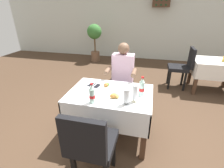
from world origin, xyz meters
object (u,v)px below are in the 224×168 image
Objects in this scene: background_dining_table at (214,69)px; potted_plant_corner at (95,37)px; beer_glass_middle at (135,94)px; napkin_cutlery_set at (94,85)px; seated_diner_far at (122,75)px; cola_bottle_primary at (92,94)px; main_dining_table at (110,103)px; plate_near_camera at (114,96)px; beer_glass_left at (126,97)px; background_table_tumbler at (224,59)px; chair_far_diner_seat at (121,81)px; background_chair_left at (183,66)px; cola_bottle_secondary at (142,87)px; wall_bottle_rack at (161,0)px; chair_near_camera_side at (91,144)px; plate_far_diner at (107,86)px.

background_dining_table is 0.72× the size of potted_plant_corner.
beer_glass_middle is 0.72m from napkin_cutlery_set.
seated_diner_far is 0.62m from napkin_cutlery_set.
cola_bottle_primary is at bearing -164.72° from beer_glass_middle.
main_dining_table is 4.49× the size of plate_near_camera.
beer_glass_left is 2.80m from background_table_tumbler.
chair_far_diner_seat is 3.86× the size of plate_near_camera.
seated_diner_far is 5.63× the size of beer_glass_middle.
beer_glass_left is 2.45m from background_chair_left.
background_dining_table is at bearing -25.16° from potted_plant_corner.
background_table_tumbler is at bearing 32.72° from seated_diner_far.
seated_diner_far is 1.35× the size of background_dining_table.
cola_bottle_secondary is 0.47× the size of wall_bottle_rack.
background_table_tumbler reaches higher than main_dining_table.
seated_diner_far is at bearing -144.65° from background_dining_table.
background_table_tumbler is at bearing -3.75° from background_chair_left.
wall_bottle_rack reaches higher than chair_near_camera_side.
main_dining_table is 0.89× the size of seated_diner_far.
potted_plant_corner is (-1.47, 4.36, 0.30)m from chair_near_camera_side.
beer_glass_left reaches higher than plate_near_camera.
wall_bottle_rack is (0.79, 4.53, 1.16)m from cola_bottle_primary.
wall_bottle_rack reaches higher than napkin_cutlery_set.
background_chair_left reaches higher than background_table_tumbler.
beer_glass_left is at bearing -113.40° from background_chair_left.
potted_plant_corner reaches higher than background_dining_table.
chair_far_diner_seat is (0.00, 0.78, 0.00)m from main_dining_table.
main_dining_table is 5.74× the size of napkin_cutlery_set.
plate_near_camera is 4.02m from potted_plant_corner.
potted_plant_corner is (-1.38, 3.42, 0.12)m from plate_far_diner.
cola_bottle_primary reaches higher than background_dining_table.
cola_bottle_secondary is at bearing 29.44° from cola_bottle_primary.
cola_bottle_primary reaches higher than background_chair_left.
wall_bottle_rack is at bearing 80.14° from cola_bottle_primary.
wall_bottle_rack is at bearing 81.38° from main_dining_table.
napkin_cutlery_set is at bearing -114.40° from chair_far_diner_seat.
background_dining_table is (1.82, 2.12, -0.21)m from plate_near_camera.
main_dining_table is 1.16× the size of chair_far_diner_seat.
wall_bottle_rack is (0.93, 4.08, 1.27)m from napkin_cutlery_set.
chair_far_diner_seat is 1.57m from chair_near_camera_side.
background_chair_left is at bearing 58.40° from main_dining_table.
chair_near_camera_side is 1.04× the size of background_dining_table.
main_dining_table is 0.44m from cola_bottle_primary.
background_table_tumbler reaches higher than napkin_cutlery_set.
main_dining_table is at bearing 121.06° from plate_near_camera.
chair_near_camera_side is at bearing -73.20° from cola_bottle_primary.
background_table_tumbler is at bearing 29.90° from chair_far_diner_seat.
background_dining_table is 1.66× the size of wall_bottle_rack.
seated_diner_far is 0.77m from cola_bottle_secondary.
plate_near_camera is at bearing -156.46° from cola_bottle_secondary.
chair_near_camera_side is 8.82× the size of background_table_tumbler.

